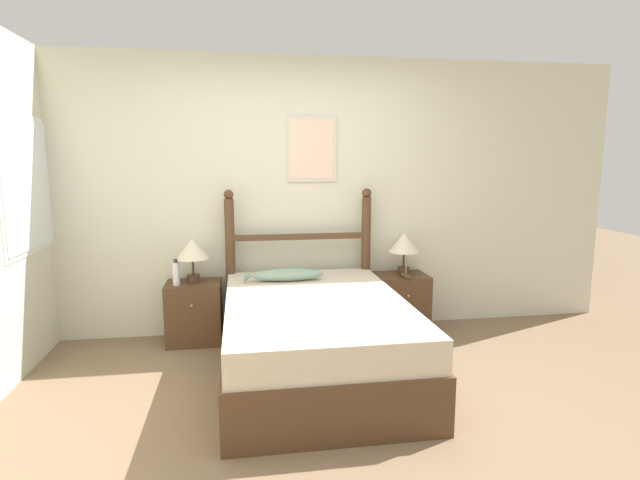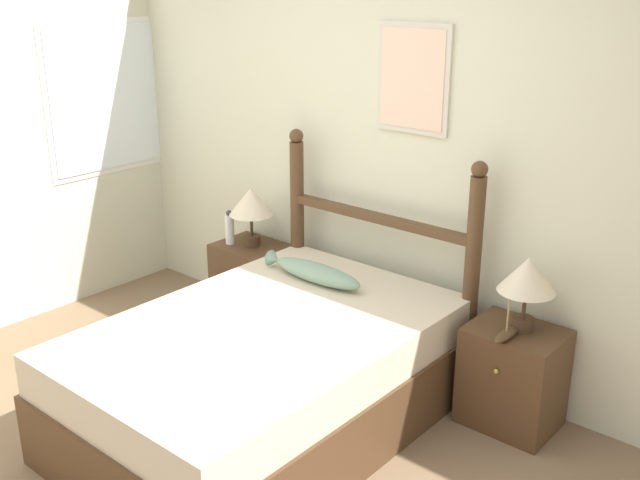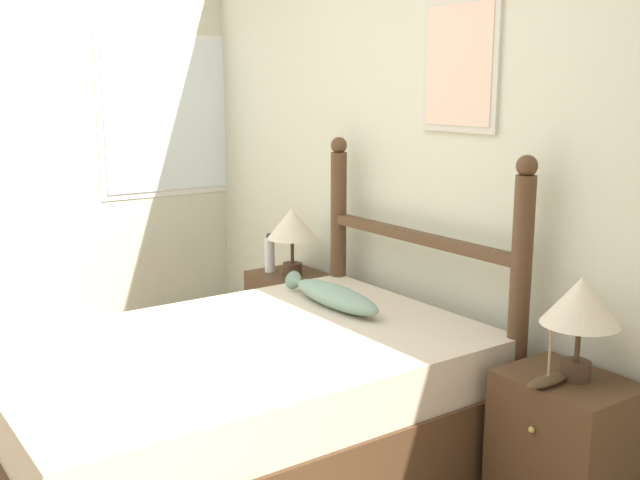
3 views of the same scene
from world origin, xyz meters
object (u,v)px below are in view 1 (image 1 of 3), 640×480
(bed, at_px, (315,338))
(fish_pillow, at_px, (286,275))
(bottle, at_px, (176,273))
(nightstand_left, at_px, (194,312))
(table_lamp_right, at_px, (404,244))
(nightstand_right, at_px, (401,303))
(table_lamp_left, at_px, (192,250))
(model_boat, at_px, (406,275))

(bed, distance_m, fish_pillow, 0.70)
(bottle, distance_m, fish_pillow, 0.95)
(nightstand_left, xyz_separation_m, table_lamp_right, (1.94, 0.01, 0.56))
(nightstand_right, height_order, bottle, bottle)
(table_lamp_right, xyz_separation_m, fish_pillow, (-1.14, -0.29, -0.18))
(bed, relative_size, nightstand_left, 3.66)
(nightstand_left, relative_size, nightstand_right, 1.00)
(bed, height_order, bottle, bottle)
(table_lamp_left, xyz_separation_m, table_lamp_right, (1.93, 0.01, 0.00))
(nightstand_right, bearing_deg, nightstand_left, 180.00)
(fish_pillow, bearing_deg, model_boat, 8.07)
(fish_pillow, bearing_deg, bed, -74.18)
(model_boat, distance_m, fish_pillow, 1.14)
(bed, height_order, nightstand_left, bed)
(table_lamp_left, distance_m, fish_pillow, 0.86)
(bottle, xyz_separation_m, model_boat, (2.05, -0.05, -0.09))
(nightstand_left, relative_size, fish_pillow, 0.81)
(nightstand_right, xyz_separation_m, fish_pillow, (-1.12, -0.28, 0.38))
(bed, relative_size, table_lamp_right, 5.06)
(table_lamp_right, bearing_deg, nightstand_right, -142.94)
(bottle, distance_m, model_boat, 2.05)
(table_lamp_right, xyz_separation_m, bottle, (-2.07, -0.08, -0.18))
(bed, xyz_separation_m, model_boat, (0.96, 0.74, 0.27))
(bed, bearing_deg, bottle, 143.97)
(nightstand_left, xyz_separation_m, fish_pillow, (0.79, -0.28, 0.38))
(bed, distance_m, nightstand_left, 1.29)
(table_lamp_left, height_order, model_boat, table_lamp_left)
(nightstand_right, height_order, fish_pillow, fish_pillow)
(bottle, xyz_separation_m, fish_pillow, (0.93, -0.21, -0.00))
(table_lamp_left, bearing_deg, bottle, -153.59)
(nightstand_right, relative_size, model_boat, 2.49)
(nightstand_left, relative_size, table_lamp_left, 1.38)
(nightstand_right, bearing_deg, bottle, -178.10)
(bed, height_order, table_lamp_right, table_lamp_right)
(fish_pillow, bearing_deg, bottle, 167.21)
(table_lamp_left, distance_m, table_lamp_right, 1.93)
(nightstand_left, height_order, fish_pillow, fish_pillow)
(nightstand_left, height_order, nightstand_right, same)
(nightstand_left, bearing_deg, table_lamp_right, 0.41)
(model_boat, xyz_separation_m, fish_pillow, (-1.12, -0.16, 0.08))
(table_lamp_left, bearing_deg, bed, -42.15)
(model_boat, bearing_deg, table_lamp_left, 176.41)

